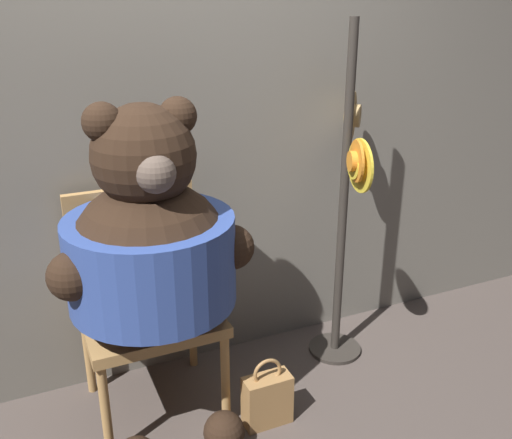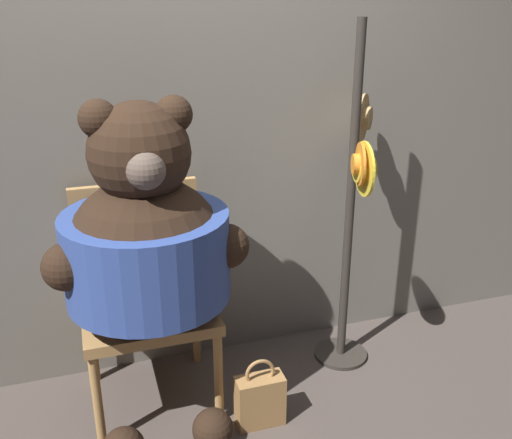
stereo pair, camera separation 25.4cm
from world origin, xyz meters
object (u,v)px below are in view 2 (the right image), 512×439
at_px(hat_display_rack, 354,208).
at_px(handbag_on_ground, 260,399).
at_px(chair, 144,287).
at_px(teddy_bear, 147,246).

distance_m(hat_display_rack, handbag_on_ground, 0.99).
bearing_deg(handbag_on_ground, chair, 136.84).
relative_size(teddy_bear, handbag_on_ground, 4.30).
distance_m(chair, hat_display_rack, 1.05).
xyz_separation_m(teddy_bear, handbag_on_ground, (0.42, -0.22, -0.71)).
height_order(teddy_bear, hat_display_rack, hat_display_rack).
relative_size(chair, hat_display_rack, 0.59).
bearing_deg(hat_display_rack, chair, 175.96).
xyz_separation_m(hat_display_rack, handbag_on_ground, (-0.58, -0.33, -0.73)).
bearing_deg(teddy_bear, handbag_on_ground, -27.90).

